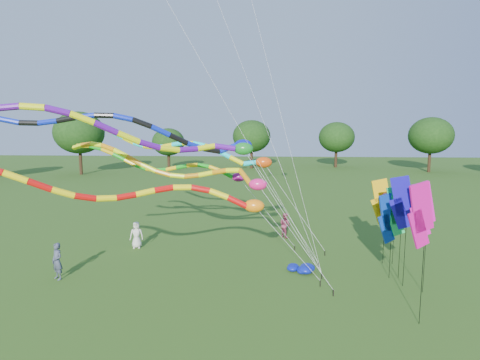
# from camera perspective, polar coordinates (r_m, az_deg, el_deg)

# --- Properties ---
(ground) EXTENTS (160.00, 160.00, 0.00)m
(ground) POSITION_cam_1_polar(r_m,az_deg,el_deg) (16.74, 4.44, -18.60)
(ground) COLOR #265015
(ground) RESTS_ON ground
(tree_ring) EXTENTS (118.67, 118.90, 9.73)m
(tree_ring) POSITION_cam_1_polar(r_m,az_deg,el_deg) (18.53, -9.69, 2.02)
(tree_ring) COLOR #382314
(tree_ring) RESTS_ON ground
(tube_kite_red) EXTENTS (13.38, 4.55, 6.72)m
(tube_kite_red) POSITION_cam_1_polar(r_m,az_deg,el_deg) (16.80, -11.77, -1.96)
(tube_kite_red) COLOR black
(tube_kite_red) RESTS_ON ground
(tube_kite_orange) EXTENTS (12.83, 3.37, 7.12)m
(tube_kite_orange) POSITION_cam_1_polar(r_m,az_deg,el_deg) (19.27, -7.79, 1.56)
(tube_kite_orange) COLOR black
(tube_kite_orange) RESTS_ON ground
(tube_kite_purple) EXTENTS (14.40, 5.79, 8.81)m
(tube_kite_purple) POSITION_cam_1_polar(r_m,az_deg,el_deg) (16.35, -14.21, 6.22)
(tube_kite_purple) COLOR black
(tube_kite_purple) RESTS_ON ground
(tube_kite_blue) EXTENTS (14.70, 4.05, 8.60)m
(tube_kite_blue) POSITION_cam_1_polar(r_m,az_deg,el_deg) (18.63, -12.48, 6.51)
(tube_kite_blue) COLOR black
(tube_kite_blue) RESTS_ON ground
(tube_kite_cyan) EXTENTS (14.09, 3.85, 7.86)m
(tube_kite_cyan) POSITION_cam_1_polar(r_m,az_deg,el_deg) (24.52, -5.81, 4.17)
(tube_kite_cyan) COLOR black
(tube_kite_cyan) RESTS_ON ground
(tube_kite_green) EXTENTS (12.70, 1.20, 6.87)m
(tube_kite_green) POSITION_cam_1_polar(r_m,az_deg,el_deg) (23.85, -8.55, 1.82)
(tube_kite_green) COLOR black
(tube_kite_green) RESTS_ON ground
(banner_pole_orange) EXTENTS (1.16, 0.12, 4.67)m
(banner_pole_orange) POSITION_cam_1_polar(r_m,az_deg,el_deg) (22.56, 19.42, -2.92)
(banner_pole_orange) COLOR black
(banner_pole_orange) RESTS_ON ground
(banner_pole_violet) EXTENTS (1.10, 0.52, 4.04)m
(banner_pole_violet) POSITION_cam_1_polar(r_m,az_deg,el_deg) (22.70, 20.69, -4.50)
(banner_pole_violet) COLOR black
(banner_pole_violet) RESTS_ON ground
(banner_pole_blue_b) EXTENTS (1.14, 0.37, 5.20)m
(banner_pole_blue_b) POSITION_cam_1_polar(r_m,az_deg,el_deg) (19.68, 22.01, -3.03)
(banner_pole_blue_b) COLOR black
(banner_pole_blue_b) RESTS_ON ground
(banner_pole_magenta_b) EXTENTS (1.16, 0.15, 5.04)m
(banner_pole_magenta_b) POSITION_cam_1_polar(r_m,az_deg,el_deg) (19.25, 24.49, -3.88)
(banner_pole_magenta_b) COLOR black
(banner_pole_magenta_b) RESTS_ON ground
(banner_pole_green) EXTENTS (1.16, 0.13, 4.63)m
(banner_pole_green) POSITION_cam_1_polar(r_m,az_deg,el_deg) (20.64, 21.40, -4.09)
(banner_pole_green) COLOR black
(banner_pole_green) RESTS_ON ground
(banner_pole_magenta_a) EXTENTS (1.11, 0.49, 5.47)m
(banner_pole_magenta_a) POSITION_cam_1_polar(r_m,az_deg,el_deg) (15.94, 24.29, -4.63)
(banner_pole_magenta_a) COLOR black
(banner_pole_magenta_a) RESTS_ON ground
(banner_pole_blue_a) EXTENTS (1.12, 0.48, 4.27)m
(banner_pole_blue_a) POSITION_cam_1_polar(r_m,az_deg,el_deg) (20.53, 20.28, -5.12)
(banner_pole_blue_a) COLOR black
(banner_pole_blue_a) RESTS_ON ground
(blue_nylon_heap) EXTENTS (1.29, 0.99, 0.46)m
(blue_nylon_heap) POSITION_cam_1_polar(r_m,az_deg,el_deg) (21.43, 8.48, -12.00)
(blue_nylon_heap) COLOR #0B199B
(blue_nylon_heap) RESTS_ON ground
(person_a) EXTENTS (0.87, 0.64, 1.62)m
(person_a) POSITION_cam_1_polar(r_m,az_deg,el_deg) (25.38, -14.51, -7.56)
(person_a) COLOR beige
(person_a) RESTS_ON ground
(person_b) EXTENTS (0.79, 0.72, 1.81)m
(person_b) POSITION_cam_1_polar(r_m,az_deg,el_deg) (21.66, -24.56, -10.47)
(person_b) COLOR #3F4458
(person_b) RESTS_ON ground
(person_c) EXTENTS (0.98, 1.02, 1.66)m
(person_c) POSITION_cam_1_polar(r_m,az_deg,el_deg) (27.02, 6.42, -6.38)
(person_c) COLOR #953650
(person_c) RESTS_ON ground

